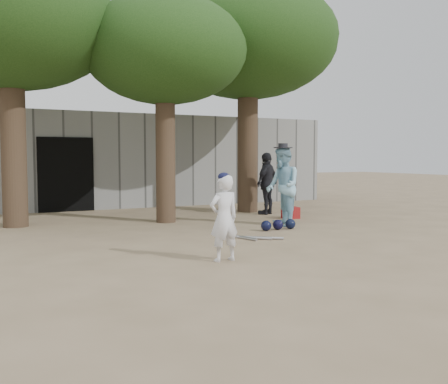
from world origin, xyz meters
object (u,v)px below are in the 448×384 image
spectator_dark (267,183)px  boy_player (224,218)px  red_bag (291,213)px  spectator_blue (283,186)px

spectator_dark → boy_player: bearing=22.1°
red_bag → spectator_blue: bearing=-131.7°
red_bag → boy_player: bearing=-134.7°
boy_player → red_bag: boy_player is taller
spectator_blue → red_bag: size_ratio=4.44×
boy_player → spectator_blue: spectator_blue is taller
spectator_blue → red_bag: (0.98, 1.10, -0.78)m
spectator_dark → red_bag: spectator_dark is taller
boy_player → red_bag: (4.00, 4.04, -0.52)m
spectator_blue → red_bag: 1.67m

